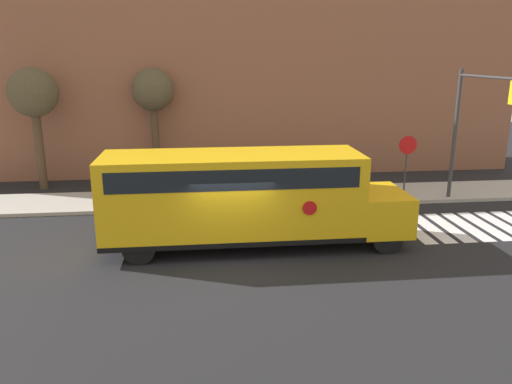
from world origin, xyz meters
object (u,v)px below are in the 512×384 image
(school_bus, at_px, (244,194))
(tree_near_sidewalk, at_px, (153,93))
(traffic_light, at_px, (473,118))
(stop_sign, at_px, (407,157))
(tree_far_sidewalk, at_px, (33,95))

(school_bus, distance_m, tree_near_sidewalk, 10.35)
(school_bus, bearing_deg, traffic_light, 18.76)
(stop_sign, bearing_deg, tree_far_sidewalk, 167.49)
(tree_near_sidewalk, bearing_deg, stop_sign, -21.92)
(traffic_light, bearing_deg, tree_near_sidewalk, 154.56)
(school_bus, xyz_separation_m, traffic_light, (9.42, 3.20, 1.96))
(tree_near_sidewalk, bearing_deg, traffic_light, -25.44)
(tree_near_sidewalk, height_order, tree_far_sidewalk, tree_far_sidewalk)
(school_bus, height_order, stop_sign, school_bus)
(tree_far_sidewalk, bearing_deg, school_bus, -43.99)
(school_bus, distance_m, traffic_light, 10.14)
(tree_near_sidewalk, bearing_deg, school_bus, -69.27)
(stop_sign, height_order, traffic_light, traffic_light)
(tree_near_sidewalk, xyz_separation_m, tree_far_sidewalk, (-5.30, -0.83, -0.01))
(stop_sign, relative_size, tree_near_sidewalk, 0.50)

